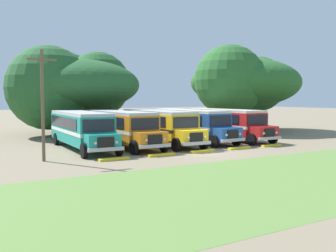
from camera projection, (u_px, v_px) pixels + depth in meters
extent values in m
plane|color=#84755B|center=(202.00, 152.00, 28.43)|extent=(220.00, 220.00, 0.00)
cube|color=olive|center=(309.00, 174.00, 20.48)|extent=(80.00, 10.92, 0.01)
cube|color=teal|center=(80.00, 128.00, 30.59)|extent=(3.06, 9.34, 2.10)
cube|color=white|center=(80.00, 130.00, 30.60)|extent=(3.09, 9.36, 0.24)
cube|color=black|center=(95.00, 121.00, 31.41)|extent=(0.53, 7.99, 0.80)
cube|color=black|center=(63.00, 122.00, 30.22)|extent=(0.53, 7.99, 0.80)
cube|color=#B2B2B7|center=(80.00, 113.00, 30.50)|extent=(2.97, 9.23, 0.22)
cube|color=teal|center=(102.00, 142.00, 25.95)|extent=(2.28, 1.53, 1.05)
cube|color=black|center=(106.00, 143.00, 25.29)|extent=(1.10, 0.17, 0.70)
cube|color=#B7B7BC|center=(106.00, 149.00, 25.29)|extent=(2.41, 0.35, 0.24)
cube|color=black|center=(99.00, 126.00, 26.47)|extent=(2.20, 0.19, 0.84)
cube|color=white|center=(66.00, 126.00, 34.67)|extent=(0.90, 0.11, 1.30)
sphere|color=#EAE5C6|center=(117.00, 142.00, 25.58)|extent=(0.20, 0.20, 0.20)
sphere|color=#EAE5C6|center=(96.00, 143.00, 24.92)|extent=(0.20, 0.20, 0.20)
cylinder|color=black|center=(119.00, 149.00, 26.63)|extent=(0.34, 1.02, 1.00)
cylinder|color=black|center=(84.00, 151.00, 25.52)|extent=(0.34, 1.02, 1.00)
cylinder|color=black|center=(85.00, 138.00, 33.87)|extent=(0.34, 1.02, 1.00)
cylinder|color=black|center=(56.00, 139.00, 32.75)|extent=(0.34, 1.02, 1.00)
cube|color=orange|center=(119.00, 127.00, 32.17)|extent=(2.55, 9.21, 2.10)
cube|color=white|center=(119.00, 129.00, 32.18)|extent=(2.58, 9.23, 0.24)
cube|color=black|center=(131.00, 120.00, 33.04)|extent=(0.08, 8.00, 0.80)
cube|color=black|center=(103.00, 121.00, 31.74)|extent=(0.08, 8.00, 0.80)
cube|color=#B2B2B7|center=(119.00, 112.00, 32.09)|extent=(2.47, 9.11, 0.22)
cube|color=orange|center=(150.00, 139.00, 27.68)|extent=(2.21, 1.41, 1.05)
cube|color=black|center=(155.00, 140.00, 27.04)|extent=(1.10, 0.11, 0.70)
cube|color=#B7B7BC|center=(155.00, 146.00, 27.04)|extent=(2.40, 0.21, 0.24)
cube|color=black|center=(145.00, 124.00, 28.18)|extent=(2.20, 0.07, 0.84)
cube|color=white|center=(98.00, 125.00, 36.13)|extent=(0.90, 0.07, 1.30)
sphere|color=#EAE5C6|center=(164.00, 139.00, 27.36)|extent=(0.20, 0.20, 0.20)
sphere|color=#EAE5C6|center=(146.00, 140.00, 26.64)|extent=(0.20, 0.20, 0.20)
cylinder|color=black|center=(164.00, 145.00, 28.42)|extent=(0.29, 1.00, 1.00)
cylinder|color=black|center=(134.00, 147.00, 27.18)|extent=(0.29, 1.00, 1.00)
cylinder|color=black|center=(118.00, 136.00, 35.43)|extent=(0.29, 1.00, 1.00)
cylinder|color=black|center=(92.00, 137.00, 34.19)|extent=(0.29, 1.00, 1.00)
cube|color=yellow|center=(157.00, 125.00, 33.81)|extent=(2.82, 9.28, 2.10)
cube|color=black|center=(157.00, 127.00, 33.82)|extent=(2.85, 9.30, 0.24)
cube|color=black|center=(169.00, 119.00, 34.66)|extent=(0.32, 8.00, 0.80)
cube|color=black|center=(142.00, 120.00, 33.42)|extent=(0.32, 8.00, 0.80)
cube|color=#B2B2B7|center=(157.00, 112.00, 33.73)|extent=(2.74, 9.18, 0.22)
cube|color=yellow|center=(191.00, 137.00, 29.24)|extent=(2.25, 1.48, 1.05)
cube|color=black|center=(196.00, 137.00, 28.60)|extent=(1.10, 0.14, 0.70)
cube|color=#B7B7BC|center=(197.00, 143.00, 28.59)|extent=(2.41, 0.28, 0.24)
cube|color=black|center=(186.00, 122.00, 29.75)|extent=(2.20, 0.14, 0.84)
cube|color=black|center=(135.00, 123.00, 37.84)|extent=(0.90, 0.09, 1.30)
sphere|color=#EAE5C6|center=(205.00, 137.00, 28.89)|extent=(0.20, 0.20, 0.20)
sphere|color=#EAE5C6|center=(189.00, 138.00, 28.21)|extent=(0.20, 0.20, 0.20)
cylinder|color=black|center=(203.00, 143.00, 29.95)|extent=(0.31, 1.01, 1.00)
cylinder|color=black|center=(176.00, 145.00, 28.78)|extent=(0.31, 1.01, 1.00)
cylinder|color=black|center=(154.00, 134.00, 37.08)|extent=(0.31, 1.01, 1.00)
cylinder|color=black|center=(130.00, 135.00, 35.91)|extent=(0.31, 1.01, 1.00)
cube|color=#23519E|center=(187.00, 124.00, 35.76)|extent=(2.91, 9.30, 2.10)
cube|color=silver|center=(187.00, 126.00, 35.78)|extent=(2.94, 9.33, 0.24)
cube|color=black|center=(196.00, 118.00, 36.68)|extent=(0.40, 7.99, 0.80)
cube|color=black|center=(173.00, 119.00, 35.27)|extent=(0.40, 7.99, 0.80)
cube|color=beige|center=(187.00, 111.00, 35.68)|extent=(2.83, 9.20, 0.22)
cube|color=#23519E|center=(226.00, 134.00, 31.41)|extent=(2.26, 1.50, 1.05)
cube|color=black|center=(233.00, 135.00, 30.80)|extent=(1.10, 0.15, 0.70)
cube|color=#B7B7BC|center=(233.00, 140.00, 30.80)|extent=(2.41, 0.31, 0.24)
cube|color=black|center=(221.00, 121.00, 31.90)|extent=(2.20, 0.16, 0.84)
cube|color=silver|center=(159.00, 122.00, 39.60)|extent=(0.90, 0.10, 1.30)
sphere|color=#EAE5C6|center=(240.00, 134.00, 31.15)|extent=(0.20, 0.20, 0.20)
sphere|color=#EAE5C6|center=(227.00, 135.00, 30.37)|extent=(0.20, 0.20, 0.20)
cylinder|color=black|center=(236.00, 140.00, 32.20)|extent=(0.32, 1.01, 1.00)
cylinder|color=black|center=(214.00, 141.00, 30.87)|extent=(0.32, 1.01, 1.00)
cylinder|color=black|center=(178.00, 132.00, 38.99)|extent=(0.32, 1.01, 1.00)
cylinder|color=black|center=(158.00, 134.00, 37.66)|extent=(0.32, 1.01, 1.00)
cube|color=red|center=(223.00, 123.00, 37.32)|extent=(2.54, 9.21, 2.10)
cube|color=white|center=(223.00, 124.00, 37.33)|extent=(2.57, 9.23, 0.24)
cube|color=black|center=(231.00, 117.00, 38.20)|extent=(0.07, 8.00, 0.80)
cube|color=black|center=(210.00, 118.00, 36.89)|extent=(0.07, 8.00, 0.80)
cube|color=beige|center=(223.00, 110.00, 37.24)|extent=(2.46, 9.11, 0.22)
cube|color=red|center=(263.00, 133.00, 32.83)|extent=(2.21, 1.41, 1.05)
cube|color=black|center=(270.00, 133.00, 32.20)|extent=(1.10, 0.10, 0.70)
cube|color=#B7B7BC|center=(270.00, 138.00, 32.20)|extent=(2.40, 0.21, 0.24)
cube|color=black|center=(258.00, 120.00, 33.33)|extent=(2.20, 0.07, 0.84)
cube|color=white|center=(195.00, 121.00, 41.28)|extent=(0.90, 0.06, 1.30)
sphere|color=#EAE5C6|center=(276.00, 133.00, 32.52)|extent=(0.20, 0.20, 0.20)
sphere|color=#EAE5C6|center=(264.00, 133.00, 31.80)|extent=(0.20, 0.20, 0.20)
cylinder|color=black|center=(273.00, 138.00, 33.57)|extent=(0.28, 1.00, 1.00)
cylinder|color=black|center=(251.00, 139.00, 32.34)|extent=(0.28, 1.00, 1.00)
cylinder|color=black|center=(213.00, 131.00, 40.58)|extent=(0.28, 1.00, 1.00)
cylinder|color=black|center=(194.00, 132.00, 39.34)|extent=(0.28, 1.00, 1.00)
cube|color=yellow|center=(114.00, 159.00, 24.78)|extent=(2.00, 0.36, 0.15)
cube|color=yellow|center=(161.00, 155.00, 26.56)|extent=(2.00, 0.36, 0.15)
cube|color=yellow|center=(203.00, 151.00, 28.34)|extent=(2.00, 0.36, 0.15)
cube|color=yellow|center=(239.00, 148.00, 30.12)|extent=(2.00, 0.36, 0.15)
cube|color=yellow|center=(272.00, 145.00, 31.90)|extent=(2.00, 0.36, 0.15)
cylinder|color=brown|center=(78.00, 119.00, 42.38)|extent=(0.94, 0.94, 3.21)
ellipsoid|color=#235628|center=(77.00, 85.00, 42.12)|extent=(13.21, 13.35, 5.45)
sphere|color=#235628|center=(98.00, 85.00, 44.55)|extent=(7.33, 7.33, 7.33)
sphere|color=#235628|center=(48.00, 88.00, 39.58)|extent=(8.44, 8.44, 8.44)
sphere|color=#235628|center=(64.00, 85.00, 45.94)|extent=(7.63, 7.63, 7.63)
cylinder|color=brown|center=(245.00, 116.00, 46.75)|extent=(1.08, 1.08, 3.52)
ellipsoid|color=#286028|center=(246.00, 83.00, 46.47)|extent=(13.23, 12.24, 5.72)
sphere|color=#286028|center=(258.00, 84.00, 49.40)|extent=(6.83, 6.83, 6.83)
sphere|color=#286028|center=(230.00, 80.00, 43.88)|extent=(7.90, 7.90, 7.90)
sphere|color=#286028|center=(227.00, 78.00, 49.29)|extent=(7.74, 7.74, 7.74)
cylinder|color=brown|center=(43.00, 106.00, 24.18)|extent=(0.20, 0.20, 6.83)
cube|color=brown|center=(42.00, 59.00, 23.98)|extent=(1.80, 0.12, 0.12)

